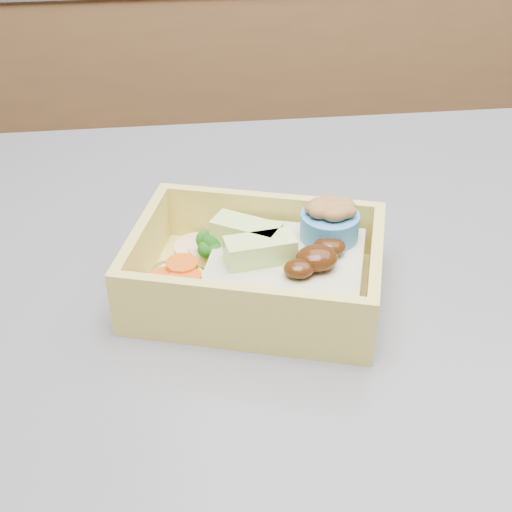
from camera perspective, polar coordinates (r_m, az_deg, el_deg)
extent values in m
cube|color=brown|center=(1.74, -6.26, 7.96)|extent=(3.20, 0.60, 0.90)
cube|color=#36363B|center=(0.41, -4.62, -16.77)|extent=(1.24, 0.84, 0.04)
cube|color=#D9C759|center=(0.49, 0.00, -2.73)|extent=(0.19, 0.16, 0.01)
cube|color=#D9C759|center=(0.52, 1.08, 2.99)|extent=(0.16, 0.06, 0.04)
cube|color=#D9C759|center=(0.43, -1.31, -4.61)|extent=(0.16, 0.06, 0.04)
cube|color=#D9C759|center=(0.47, 9.44, -1.41)|extent=(0.04, 0.10, 0.04)
cube|color=#D9C759|center=(0.49, -9.01, 0.47)|extent=(0.04, 0.10, 0.04)
cube|color=tan|center=(0.48, 2.37, -1.41)|extent=(0.12, 0.12, 0.03)
ellipsoid|color=#351808|center=(0.46, 4.90, -0.15)|extent=(0.03, 0.03, 0.02)
ellipsoid|color=#351808|center=(0.47, 5.87, 0.74)|extent=(0.03, 0.02, 0.01)
ellipsoid|color=#351808|center=(0.45, 3.47, -1.01)|extent=(0.02, 0.02, 0.01)
cube|color=#BEE97A|center=(0.46, 0.32, 0.51)|extent=(0.05, 0.03, 0.02)
cube|color=#BEE97A|center=(0.48, -0.80, 1.86)|extent=(0.05, 0.04, 0.02)
cylinder|color=#79AE5E|center=(0.50, -3.35, -0.46)|extent=(0.01, 0.01, 0.01)
sphere|color=#1D6316|center=(0.49, -3.42, 1.12)|extent=(0.02, 0.02, 0.02)
sphere|color=#1D6316|center=(0.49, -2.49, 1.09)|extent=(0.01, 0.01, 0.01)
sphere|color=#1D6316|center=(0.50, -4.01, 1.30)|extent=(0.01, 0.01, 0.01)
sphere|color=#1D6316|center=(0.49, -3.26, 0.41)|extent=(0.01, 0.01, 0.01)
sphere|color=#1D6316|center=(0.49, -3.97, 0.54)|extent=(0.01, 0.01, 0.01)
sphere|color=#1D6316|center=(0.50, -3.19, 1.37)|extent=(0.01, 0.01, 0.01)
cylinder|color=yellow|center=(0.47, -6.30, -2.84)|extent=(0.04, 0.04, 0.02)
cylinder|color=#D75212|center=(0.47, -6.29, -1.57)|extent=(0.02, 0.02, 0.00)
cylinder|color=#D75212|center=(0.46, -7.28, -1.76)|extent=(0.02, 0.02, 0.00)
cylinder|color=#D75212|center=(0.46, -5.68, -1.83)|extent=(0.02, 0.02, 0.00)
cylinder|color=#D75212|center=(0.47, -5.94, -0.66)|extent=(0.02, 0.02, 0.00)
cylinder|color=tan|center=(0.52, -4.56, 0.52)|extent=(0.04, 0.04, 0.01)
cylinder|color=tan|center=(0.51, -3.33, 0.47)|extent=(0.04, 0.04, 0.01)
ellipsoid|color=white|center=(0.52, -1.24, 1.11)|extent=(0.02, 0.02, 0.02)
ellipsoid|color=white|center=(0.49, -7.38, -1.41)|extent=(0.02, 0.02, 0.02)
cylinder|color=#3A80C7|center=(0.49, 5.91, 2.40)|extent=(0.04, 0.04, 0.02)
ellipsoid|color=brown|center=(0.48, 6.00, 3.79)|extent=(0.02, 0.02, 0.01)
ellipsoid|color=brown|center=(0.48, 7.01, 3.92)|extent=(0.02, 0.02, 0.01)
ellipsoid|color=brown|center=(0.49, 5.19, 4.15)|extent=(0.02, 0.02, 0.01)
ellipsoid|color=brown|center=(0.47, 6.36, 3.31)|extent=(0.02, 0.02, 0.01)
ellipsoid|color=brown|center=(0.48, 5.29, 3.53)|extent=(0.02, 0.02, 0.01)
ellipsoid|color=brown|center=(0.48, 7.06, 3.52)|extent=(0.02, 0.02, 0.01)
ellipsoid|color=brown|center=(0.49, 5.89, 4.35)|extent=(0.02, 0.02, 0.01)
ellipsoid|color=brown|center=(0.49, 6.84, 4.20)|extent=(0.02, 0.02, 0.01)
ellipsoid|color=brown|center=(0.48, 4.91, 3.84)|extent=(0.02, 0.02, 0.01)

